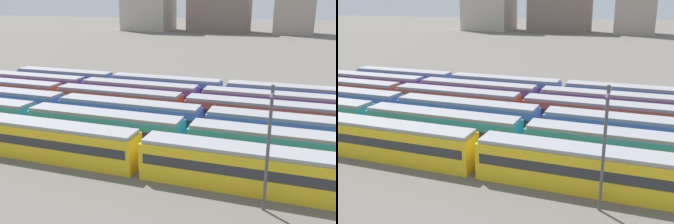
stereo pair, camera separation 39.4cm
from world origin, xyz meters
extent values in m
plane|color=#666059|center=(0.00, 13.00, 0.00)|extent=(600.00, 600.00, 0.00)
cube|color=yellow|center=(9.45, 0.00, 1.70)|extent=(18.00, 3.00, 3.40)
cube|color=#2D2D33|center=(9.45, 0.00, 2.11)|extent=(17.20, 3.06, 0.90)
cube|color=#939399|center=(9.45, 0.00, 3.57)|extent=(17.60, 2.70, 0.35)
cube|color=yellow|center=(28.35, 0.00, 1.70)|extent=(18.00, 3.00, 3.40)
cube|color=#2D2D33|center=(28.35, 0.00, 2.11)|extent=(17.20, 3.06, 0.90)
cube|color=#939399|center=(28.35, 0.00, 3.57)|extent=(17.60, 2.70, 0.35)
cube|color=teal|center=(12.28, 5.20, 1.70)|extent=(18.00, 3.00, 3.40)
cube|color=#2D2D33|center=(12.28, 5.20, 2.11)|extent=(17.20, 3.06, 0.90)
cube|color=#939399|center=(12.28, 5.20, 3.57)|extent=(17.60, 2.70, 0.35)
cube|color=teal|center=(31.18, 5.20, 1.70)|extent=(18.00, 3.00, 3.40)
cube|color=#2D2D33|center=(31.18, 5.20, 2.11)|extent=(17.20, 3.06, 0.90)
cube|color=#939399|center=(31.18, 5.20, 3.57)|extent=(17.60, 2.70, 0.35)
cube|color=#4C70BC|center=(-6.08, 10.40, 1.70)|extent=(18.00, 3.00, 3.40)
cube|color=#2D2D33|center=(-6.08, 10.40, 2.11)|extent=(17.20, 3.06, 0.90)
cube|color=#939399|center=(-6.08, 10.40, 3.57)|extent=(17.60, 2.70, 0.35)
cube|color=#4C70BC|center=(12.82, 10.40, 1.70)|extent=(18.00, 3.00, 3.40)
cube|color=#2D2D33|center=(12.82, 10.40, 2.11)|extent=(17.20, 3.06, 0.90)
cube|color=#939399|center=(12.82, 10.40, 3.57)|extent=(17.60, 2.70, 0.35)
cube|color=#4C70BC|center=(31.72, 10.40, 1.70)|extent=(18.00, 3.00, 3.40)
cube|color=#2D2D33|center=(31.72, 10.40, 2.11)|extent=(17.20, 3.06, 0.90)
cube|color=#939399|center=(31.72, 10.40, 3.57)|extent=(17.60, 2.70, 0.35)
cube|color=#BC4C38|center=(-10.06, 15.60, 1.70)|extent=(18.00, 3.00, 3.40)
cube|color=#2D2D33|center=(-10.06, 15.60, 2.11)|extent=(17.20, 3.06, 0.90)
cube|color=#939399|center=(-10.06, 15.60, 3.57)|extent=(17.60, 2.70, 0.35)
cube|color=#BC4C38|center=(8.84, 15.60, 1.70)|extent=(18.00, 3.00, 3.40)
cube|color=#2D2D33|center=(8.84, 15.60, 2.11)|extent=(17.20, 3.06, 0.90)
cube|color=#939399|center=(8.84, 15.60, 3.57)|extent=(17.60, 2.70, 0.35)
cube|color=#BC4C38|center=(27.74, 15.60, 1.70)|extent=(18.00, 3.00, 3.40)
cube|color=#2D2D33|center=(27.74, 15.60, 2.11)|extent=(17.20, 3.06, 0.90)
cube|color=#939399|center=(27.74, 15.60, 3.57)|extent=(17.60, 2.70, 0.35)
cube|color=#6B429E|center=(-9.18, 20.80, 1.70)|extent=(18.00, 3.00, 3.40)
cube|color=#2D2D33|center=(-9.18, 20.80, 2.11)|extent=(17.20, 3.06, 0.90)
cube|color=#939399|center=(-9.18, 20.80, 3.57)|extent=(17.60, 2.70, 0.35)
cube|color=#6B429E|center=(9.72, 20.80, 1.70)|extent=(18.00, 3.00, 3.40)
cube|color=#2D2D33|center=(9.72, 20.80, 2.11)|extent=(17.20, 3.06, 0.90)
cube|color=#939399|center=(9.72, 20.80, 3.57)|extent=(17.60, 2.70, 0.35)
cube|color=#6B429E|center=(28.62, 20.80, 1.70)|extent=(18.00, 3.00, 3.40)
cube|color=#2D2D33|center=(28.62, 20.80, 2.11)|extent=(17.20, 3.06, 0.90)
cube|color=#939399|center=(28.62, 20.80, 3.57)|extent=(17.60, 2.70, 0.35)
cube|color=#4C70BC|center=(-6.86, 26.00, 1.70)|extent=(18.00, 3.00, 3.40)
cube|color=#2D2D33|center=(-6.86, 26.00, 2.11)|extent=(17.20, 3.06, 0.90)
cube|color=#939399|center=(-6.86, 26.00, 3.57)|extent=(17.60, 2.70, 0.35)
cube|color=#4C70BC|center=(12.04, 26.00, 1.70)|extent=(18.00, 3.00, 3.40)
cube|color=#2D2D33|center=(12.04, 26.00, 2.11)|extent=(17.20, 3.06, 0.90)
cube|color=#939399|center=(12.04, 26.00, 3.57)|extent=(17.60, 2.70, 0.35)
cube|color=#4C70BC|center=(30.94, 26.00, 1.70)|extent=(18.00, 3.00, 3.40)
cube|color=#2D2D33|center=(30.94, 26.00, 2.11)|extent=(17.20, 3.06, 0.90)
cube|color=#939399|center=(30.94, 26.00, 3.57)|extent=(17.60, 2.70, 0.35)
cylinder|color=#4C4C51|center=(30.38, -3.01, 4.89)|extent=(0.24, 0.24, 9.79)
cube|color=#47474C|center=(30.38, -3.01, 9.19)|extent=(0.16, 3.20, 0.16)
cube|color=#7A665B|center=(-8.77, 165.74, 14.44)|extent=(29.81, 19.87, 28.88)
camera|label=1|loc=(31.96, -29.54, 15.37)|focal=40.28mm
camera|label=2|loc=(32.33, -29.41, 15.37)|focal=40.28mm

